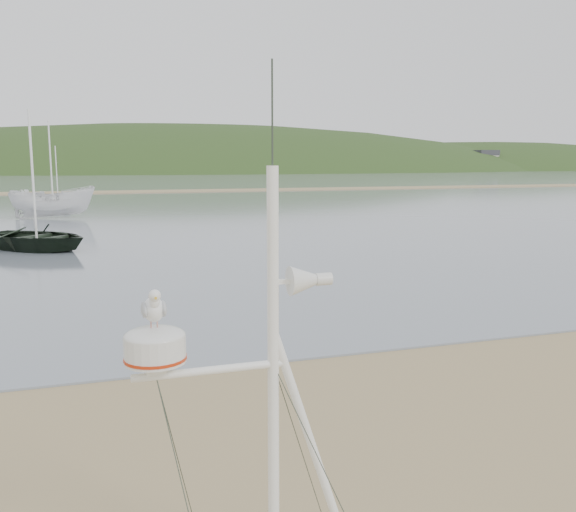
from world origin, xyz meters
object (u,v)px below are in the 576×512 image
object	(u,v)px
mast_rig	(269,488)
boat_dark	(34,190)
boat_white	(52,177)
sailboat_dark_mid	(62,203)

from	to	relation	value
mast_rig	boat_dark	world-z (taller)	boat_dark
mast_rig	boat_white	distance (m)	38.57
boat_dark	mast_rig	bearing A→B (deg)	-129.15
mast_rig	sailboat_dark_mid	distance (m)	49.51
boat_white	sailboat_dark_mid	world-z (taller)	boat_white
mast_rig	sailboat_dark_mid	bearing A→B (deg)	93.95
sailboat_dark_mid	mast_rig	bearing A→B (deg)	-86.05
mast_rig	boat_dark	bearing A→B (deg)	98.57
boat_dark	sailboat_dark_mid	xyz separation A→B (m)	(0.06, 26.39, -2.26)
mast_rig	boat_white	size ratio (longest dim) A/B	0.84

